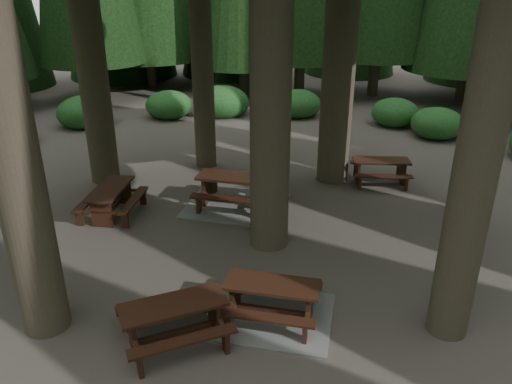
# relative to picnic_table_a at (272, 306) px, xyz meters

# --- Properties ---
(ground) EXTENTS (80.00, 80.00, 0.00)m
(ground) POSITION_rel_picnic_table_a_xyz_m (-1.02, 2.45, -0.23)
(ground) COLOR #585147
(ground) RESTS_ON ground
(picnic_table_a) EXTENTS (2.30, 1.99, 0.71)m
(picnic_table_a) POSITION_rel_picnic_table_a_xyz_m (0.00, 0.00, 0.00)
(picnic_table_a) COLOR gray
(picnic_table_a) RESTS_ON ground
(picnic_table_b) EXTENTS (1.38, 1.70, 0.73)m
(picnic_table_b) POSITION_rel_picnic_table_a_xyz_m (-4.21, 3.74, 0.25)
(picnic_table_b) COLOR #391F11
(picnic_table_b) RESTS_ON ground
(picnic_table_c) EXTENTS (2.78, 2.41, 0.85)m
(picnic_table_c) POSITION_rel_picnic_table_a_xyz_m (-1.19, 4.49, 0.07)
(picnic_table_c) COLOR gray
(picnic_table_c) RESTS_ON ground
(picnic_table_d) EXTENTS (1.64, 1.34, 0.69)m
(picnic_table_d) POSITION_rel_picnic_table_a_xyz_m (2.74, 6.49, 0.23)
(picnic_table_d) COLOR #391F11
(picnic_table_d) RESTS_ON ground
(picnic_table_e) EXTENTS (2.14, 2.00, 0.74)m
(picnic_table_e) POSITION_rel_picnic_table_a_xyz_m (-1.54, -0.74, 0.26)
(picnic_table_e) COLOR #391F11
(picnic_table_e) RESTS_ON ground
(shrub_ring) EXTENTS (23.86, 24.64, 1.49)m
(shrub_ring) POSITION_rel_picnic_table_a_xyz_m (-0.32, 3.20, 0.17)
(shrub_ring) COLOR #1D5625
(shrub_ring) RESTS_ON ground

